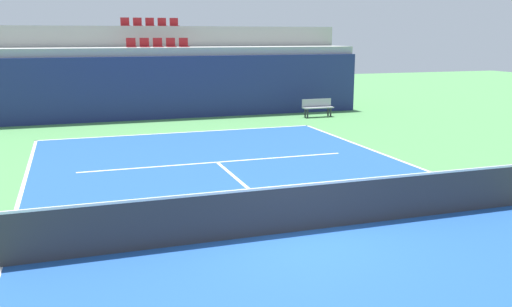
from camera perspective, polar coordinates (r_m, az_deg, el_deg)
name	(u,v)px	position (r m, az deg, el deg)	size (l,w,h in m)	color
ground_plane	(299,232)	(11.10, 4.43, -8.07)	(80.00, 80.00, 0.00)	#4C8C4C
court_surface	(299,231)	(11.10, 4.43, -8.04)	(11.00, 24.00, 0.01)	#1E4C99
baseline_far	(182,132)	(22.24, -7.67, 2.17)	(11.00, 0.10, 0.00)	white
sideline_left	(0,267)	(10.39, -24.99, -10.61)	(0.10, 24.00, 0.00)	white
service_line_far	(217,162)	(16.93, -4.04, -0.90)	(8.26, 0.10, 0.00)	white
centre_service_line	(249,189)	(13.95, -0.71, -3.73)	(0.10, 6.40, 0.00)	white
back_wall	(164,88)	(25.95, -9.47, 6.72)	(19.52, 0.30, 2.88)	navy
stands_tier_lower	(160,81)	(27.26, -9.95, 7.35)	(19.52, 2.40, 3.26)	#9E9E99
stands_tier_upper	(152,68)	(29.59, -10.71, 8.67)	(19.52, 2.40, 4.26)	#9E9E99
seating_row_lower	(158,45)	(27.27, -10.12, 11.04)	(2.95, 0.44, 0.44)	maroon
seating_row_upper	(150,24)	(29.64, -10.91, 13.03)	(2.95, 0.44, 0.44)	maroon
tennis_net	(299,207)	(10.94, 4.48, -5.56)	(11.08, 0.08, 1.07)	black
player_bench	(317,106)	(26.48, 6.38, 4.88)	(1.50, 0.40, 0.85)	#99999E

